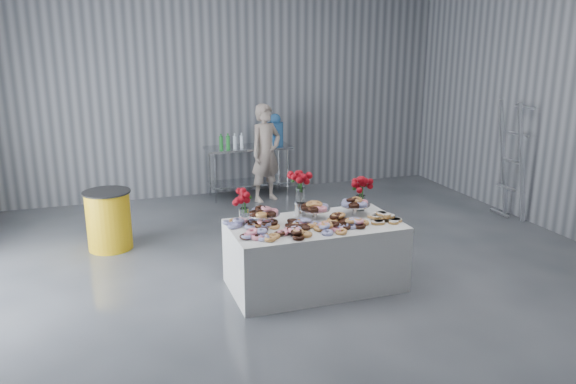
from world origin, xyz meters
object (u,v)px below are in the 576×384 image
object	(u,v)px
display_table	(315,255)
person	(266,153)
prep_table	(248,162)
trash_barrel	(109,220)
water_jug	(275,131)
stepladder	(512,161)

from	to	relation	value
display_table	person	bearing A→B (deg)	82.23
display_table	prep_table	bearing A→B (deg)	86.10
display_table	trash_barrel	world-z (taller)	trash_barrel
water_jug	person	world-z (taller)	person
prep_table	display_table	bearing A→B (deg)	-93.90
trash_barrel	stepladder	size ratio (longest dim) A/B	0.43
prep_table	trash_barrel	world-z (taller)	prep_table
water_jug	person	distance (m)	0.55
prep_table	person	size ratio (longest dim) A/B	0.90
prep_table	water_jug	distance (m)	0.73
display_table	water_jug	bearing A→B (deg)	78.88
water_jug	trash_barrel	size ratio (longest dim) A/B	0.70
stepladder	prep_table	bearing A→B (deg)	143.44
prep_table	trash_barrel	bearing A→B (deg)	-141.83
water_jug	person	xyz separation A→B (m)	(-0.28, -0.36, -0.31)
stepladder	display_table	bearing A→B (deg)	-160.57
trash_barrel	person	bearing A→B (deg)	30.37
trash_barrel	prep_table	bearing A→B (deg)	38.17
water_jug	trash_barrel	distance (m)	3.58
trash_barrel	stepladder	world-z (taller)	stepladder
display_table	water_jug	world-z (taller)	water_jug
water_jug	person	size ratio (longest dim) A/B	0.33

